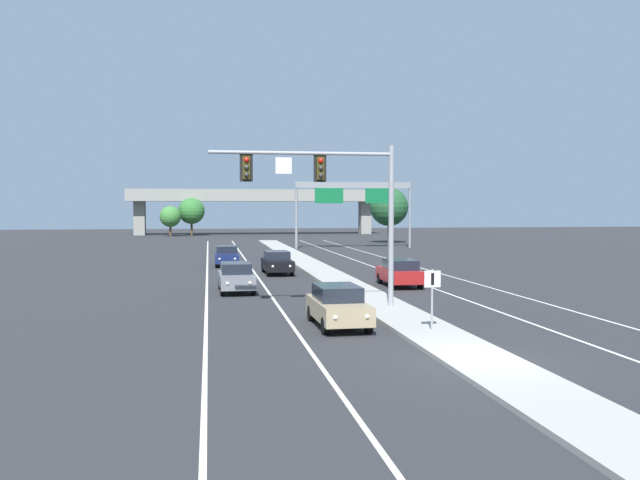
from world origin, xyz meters
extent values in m
plane|color=#28282B|center=(0.00, 0.00, 0.00)|extent=(260.00, 260.00, 0.00)
cube|color=#9E9B93|center=(0.00, 18.00, 0.07)|extent=(2.40, 110.00, 0.15)
cube|color=silver|center=(-4.70, 25.00, 0.00)|extent=(0.14, 100.00, 0.01)
cube|color=silver|center=(4.70, 25.00, 0.00)|extent=(0.14, 100.00, 0.01)
cube|color=silver|center=(-8.00, 25.00, 0.00)|extent=(0.14, 100.00, 0.01)
cube|color=silver|center=(8.00, 25.00, 0.00)|extent=(0.14, 100.00, 0.01)
cylinder|color=gray|center=(0.20, 10.52, 3.75)|extent=(0.24, 0.24, 7.20)
cylinder|color=gray|center=(-3.83, 10.52, 6.95)|extent=(8.06, 0.16, 0.16)
cube|color=black|center=(-3.02, 10.56, 6.30)|extent=(0.56, 0.06, 1.20)
cube|color=#38330F|center=(-3.02, 10.52, 6.30)|extent=(0.32, 0.32, 1.00)
sphere|color=red|center=(-3.02, 10.35, 6.62)|extent=(0.22, 0.22, 0.22)
sphere|color=#282828|center=(-3.02, 10.35, 6.30)|extent=(0.22, 0.22, 0.22)
sphere|color=#282828|center=(-3.02, 10.35, 5.98)|extent=(0.22, 0.22, 0.22)
cube|color=black|center=(-6.25, 10.56, 6.30)|extent=(0.56, 0.06, 1.20)
cube|color=#38330F|center=(-6.25, 10.52, 6.30)|extent=(0.32, 0.32, 1.00)
sphere|color=red|center=(-6.25, 10.35, 6.62)|extent=(0.22, 0.22, 0.22)
sphere|color=#282828|center=(-6.25, 10.35, 6.30)|extent=(0.22, 0.22, 0.22)
sphere|color=#282828|center=(-6.25, 10.35, 5.98)|extent=(0.22, 0.22, 0.22)
cube|color=white|center=(-4.63, 10.50, 6.40)|extent=(0.70, 0.04, 0.70)
cylinder|color=gray|center=(0.10, 4.52, 1.25)|extent=(0.08, 0.08, 2.20)
cube|color=white|center=(0.10, 4.49, 2.00)|extent=(0.60, 0.03, 0.60)
cube|color=black|center=(0.10, 4.47, 2.00)|extent=(0.12, 0.01, 0.44)
cube|color=tan|center=(-2.98, 6.48, 0.67)|extent=(1.89, 4.44, 0.70)
cube|color=black|center=(-2.98, 6.70, 1.30)|extent=(1.63, 2.41, 0.56)
sphere|color=#EAE5C6|center=(-2.36, 4.31, 0.72)|extent=(0.18, 0.18, 0.18)
sphere|color=#EAE5C6|center=(-3.51, 4.29, 0.72)|extent=(0.18, 0.18, 0.18)
cylinder|color=black|center=(-2.15, 5.00, 0.32)|extent=(0.23, 0.64, 0.64)
cylinder|color=black|center=(-3.75, 4.97, 0.32)|extent=(0.23, 0.64, 0.64)
cylinder|color=black|center=(-2.21, 8.00, 0.32)|extent=(0.23, 0.64, 0.64)
cylinder|color=black|center=(-3.81, 7.96, 0.32)|extent=(0.23, 0.64, 0.64)
cube|color=slate|center=(-6.42, 17.90, 0.67)|extent=(1.88, 4.43, 0.70)
cube|color=black|center=(-6.42, 18.12, 1.30)|extent=(1.63, 2.41, 0.56)
sphere|color=#EAE5C6|center=(-5.80, 15.73, 0.72)|extent=(0.18, 0.18, 0.18)
sphere|color=#EAE5C6|center=(-6.95, 15.71, 0.72)|extent=(0.18, 0.18, 0.18)
cylinder|color=black|center=(-5.59, 16.41, 0.32)|extent=(0.23, 0.64, 0.64)
cylinder|color=black|center=(-7.19, 16.38, 0.32)|extent=(0.23, 0.64, 0.64)
cylinder|color=black|center=(-5.64, 19.41, 0.32)|extent=(0.23, 0.64, 0.64)
cylinder|color=black|center=(-7.24, 19.38, 0.32)|extent=(0.23, 0.64, 0.64)
cube|color=black|center=(-3.23, 27.42, 0.67)|extent=(1.92, 4.45, 0.70)
cube|color=black|center=(-3.24, 27.64, 1.30)|extent=(1.65, 2.42, 0.56)
sphere|color=#EAE5C6|center=(-2.59, 25.26, 0.72)|extent=(0.18, 0.18, 0.18)
sphere|color=#EAE5C6|center=(-3.75, 25.23, 0.72)|extent=(0.18, 0.18, 0.18)
cylinder|color=black|center=(-2.39, 25.94, 0.32)|extent=(0.24, 0.65, 0.64)
cylinder|color=black|center=(-3.99, 25.90, 0.32)|extent=(0.24, 0.65, 0.64)
cylinder|color=black|center=(-2.47, 28.94, 0.32)|extent=(0.24, 0.65, 0.64)
cylinder|color=black|center=(-4.07, 28.90, 0.32)|extent=(0.24, 0.65, 0.64)
cube|color=#141E4C|center=(-6.49, 34.54, 0.67)|extent=(1.83, 4.41, 0.70)
cube|color=black|center=(-6.49, 34.76, 1.30)|extent=(1.60, 2.39, 0.56)
sphere|color=#EAE5C6|center=(-5.93, 32.35, 0.72)|extent=(0.18, 0.18, 0.18)
sphere|color=#EAE5C6|center=(-7.08, 32.36, 0.72)|extent=(0.18, 0.18, 0.18)
cylinder|color=black|center=(-5.70, 33.03, 0.32)|extent=(0.22, 0.64, 0.64)
cylinder|color=black|center=(-7.30, 33.04, 0.32)|extent=(0.22, 0.64, 0.64)
cylinder|color=black|center=(-5.68, 36.03, 0.32)|extent=(0.22, 0.64, 0.64)
cylinder|color=black|center=(-7.28, 36.04, 0.32)|extent=(0.22, 0.64, 0.64)
cube|color=maroon|center=(3.07, 19.10, 0.67)|extent=(1.85, 4.42, 0.70)
cube|color=black|center=(3.07, 18.88, 1.30)|extent=(1.61, 2.39, 0.56)
sphere|color=#EAE5C6|center=(2.52, 21.29, 0.72)|extent=(0.18, 0.18, 0.18)
sphere|color=#EAE5C6|center=(3.67, 21.28, 0.72)|extent=(0.18, 0.18, 0.18)
cylinder|color=black|center=(2.29, 20.61, 0.32)|extent=(0.23, 0.64, 0.64)
cylinder|color=black|center=(3.89, 20.60, 0.32)|extent=(0.23, 0.64, 0.64)
cylinder|color=black|center=(2.26, 17.61, 0.32)|extent=(0.23, 0.64, 0.64)
cylinder|color=black|center=(3.86, 17.60, 0.32)|extent=(0.23, 0.64, 0.64)
cylinder|color=gray|center=(1.70, 55.38, 3.75)|extent=(0.28, 0.28, 7.50)
cylinder|color=gray|center=(14.70, 55.38, 3.75)|extent=(0.28, 0.28, 7.50)
cube|color=gray|center=(8.20, 55.38, 7.10)|extent=(13.00, 0.36, 0.70)
cube|color=#0F6033|center=(5.34, 55.18, 5.90)|extent=(3.20, 0.08, 1.70)
cube|color=#0F6033|center=(11.06, 55.18, 5.90)|extent=(3.20, 0.08, 1.70)
cube|color=gray|center=(0.00, 97.17, 6.20)|extent=(42.40, 6.40, 1.10)
cube|color=gray|center=(0.00, 94.17, 7.20)|extent=(42.40, 0.36, 0.90)
cube|color=gray|center=(-19.20, 97.17, 2.83)|extent=(1.80, 2.40, 5.65)
cube|color=gray|center=(19.20, 97.17, 2.83)|extent=(1.80, 2.40, 5.65)
cylinder|color=#4C3823|center=(-13.89, 91.24, 0.91)|extent=(0.36, 0.36, 1.83)
sphere|color=#387533|center=(-13.89, 91.24, 3.16)|extent=(3.34, 3.34, 3.34)
cylinder|color=#4C3823|center=(-10.62, 93.51, 1.17)|extent=(0.36, 0.36, 2.33)
sphere|color=#2D6B2D|center=(-10.62, 93.51, 4.04)|extent=(4.27, 4.27, 4.27)
cylinder|color=#4C3823|center=(15.09, 65.82, 1.35)|extent=(0.36, 0.36, 2.70)
sphere|color=#1E4C28|center=(15.09, 65.82, 4.67)|extent=(4.93, 4.93, 4.93)
camera|label=1|loc=(-7.86, -18.88, 4.57)|focal=38.06mm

